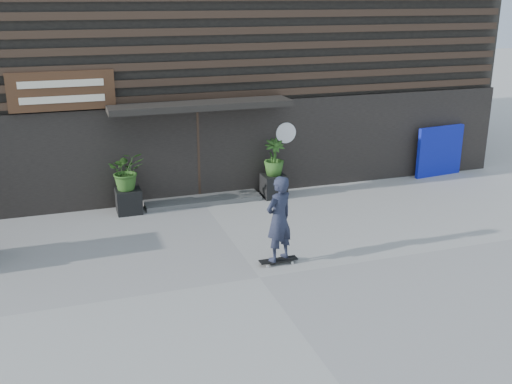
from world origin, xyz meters
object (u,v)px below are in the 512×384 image
object	(u,v)px
skateboarder	(279,219)
planter_pot_left	(129,201)
planter_pot_right	(274,186)
blue_tarp	(440,151)

from	to	relation	value
skateboarder	planter_pot_left	bearing A→B (deg)	121.94
planter_pot_left	skateboarder	bearing A→B (deg)	-58.06
planter_pot_right	skateboarder	world-z (taller)	skateboarder
planter_pot_left	skateboarder	distance (m)	4.69
blue_tarp	skateboarder	size ratio (longest dim) A/B	0.86
planter_pot_right	blue_tarp	world-z (taller)	blue_tarp
skateboarder	blue_tarp	bearing A→B (deg)	32.55
skateboarder	planter_pot_right	bearing A→B (deg)	71.16
blue_tarp	skateboarder	xyz separation A→B (m)	(-6.64, -4.24, 0.22)
planter_pot_left	planter_pot_right	world-z (taller)	same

